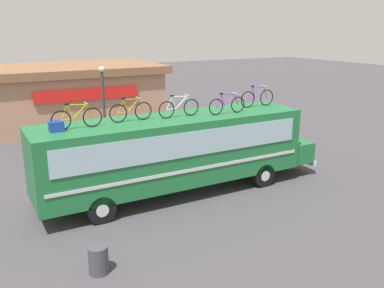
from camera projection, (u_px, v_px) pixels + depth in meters
The scene contains 11 objects.
ground_plane at pixel (174, 193), 17.16m from camera, with size 120.00×120.00×0.00m, color #423F44.
bus at pixel (178, 149), 16.75m from camera, with size 12.32×2.65×3.23m.
luggage_bag_1 at pixel (56, 126), 14.08m from camera, with size 0.48×0.40×0.35m, color #193899.
rooftop_bicycle_1 at pixel (77, 118), 14.38m from camera, with size 1.80×0.44×0.93m.
rooftop_bicycle_2 at pixel (131, 111), 15.54m from camera, with size 1.70×0.44×0.92m.
rooftop_bicycle_3 at pixel (179, 108), 16.25m from camera, with size 1.77×0.44×0.90m.
rooftop_bicycle_4 at pixel (227, 105), 16.87m from camera, with size 1.73×0.44×0.89m.
rooftop_bicycle_5 at pixel (257, 98), 18.40m from camera, with size 1.79×0.44×0.96m.
roadside_building at pixel (74, 94), 29.16m from camera, with size 11.74×7.83×4.12m.
trash_bin at pixel (98, 260), 11.52m from camera, with size 0.56×0.56×0.82m, color #3F3F47.
street_lamp at pixel (104, 105), 21.10m from camera, with size 0.30×0.30×4.79m.
Camera 1 is at (-7.07, -14.31, 6.68)m, focal length 38.61 mm.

